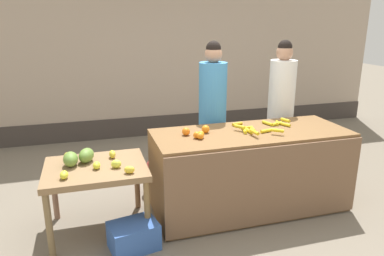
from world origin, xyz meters
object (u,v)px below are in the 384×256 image
vendor_woman_blue_shirt (212,116)px  produce_crate (134,236)px  vendor_woman_white_shirt (280,111)px  produce_sack (158,175)px

vendor_woman_blue_shirt → produce_crate: vendor_woman_blue_shirt is taller
vendor_woman_white_shirt → produce_sack: (-1.67, -0.04, -0.69)m
vendor_woman_blue_shirt → produce_sack: 0.99m
vendor_woman_white_shirt → produce_sack: 1.81m
vendor_woman_blue_shirt → vendor_woman_white_shirt: vendor_woman_blue_shirt is taller
produce_crate → vendor_woman_blue_shirt: bearing=43.4°
produce_crate → produce_sack: size_ratio=0.93×
vendor_woman_blue_shirt → produce_crate: bearing=-136.6°
vendor_woman_blue_shirt → vendor_woman_white_shirt: (0.96, 0.03, -0.00)m
vendor_woman_blue_shirt → vendor_woman_white_shirt: 0.96m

